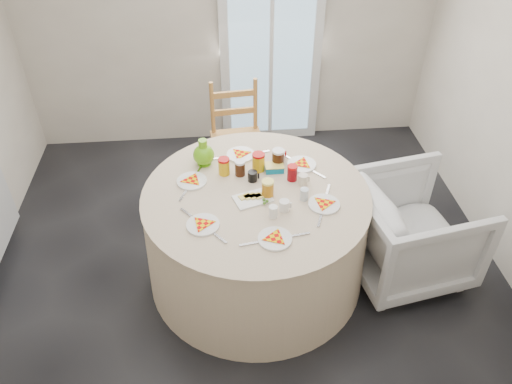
{
  "coord_description": "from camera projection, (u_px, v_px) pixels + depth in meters",
  "views": [
    {
      "loc": [
        -0.17,
        -2.69,
        2.95
      ],
      "look_at": [
        0.07,
        -0.02,
        0.8
      ],
      "focal_mm": 35.0,
      "sensor_mm": 36.0,
      "label": 1
    }
  ],
  "objects": [
    {
      "name": "wall_back",
      "position": [
        229.0,
        17.0,
        4.69
      ],
      "size": [
        4.0,
        0.02,
        2.6
      ],
      "primitive_type": "cube",
      "color": "#BCB5A3",
      "rests_on": "floor"
    },
    {
      "name": "mugs_glasses",
      "position": [
        280.0,
        187.0,
        3.46
      ],
      "size": [
        0.63,
        0.63,
        0.09
      ],
      "primitive_type": null,
      "rotation": [
        0.0,
        0.0,
        0.28
      ],
      "color": "gray",
      "rests_on": "table"
    },
    {
      "name": "table",
      "position": [
        256.0,
        237.0,
        3.7
      ],
      "size": [
        1.64,
        1.64,
        0.83
      ],
      "primitive_type": "cylinder",
      "color": "#CCB494",
      "rests_on": "floor"
    },
    {
      "name": "jar_cluster",
      "position": [
        256.0,
        173.0,
        3.57
      ],
      "size": [
        0.61,
        0.44,
        0.16
      ],
      "primitive_type": null,
      "rotation": [
        0.0,
        0.0,
        0.33
      ],
      "color": "#9B720E",
      "rests_on": "table"
    },
    {
      "name": "butter_tub",
      "position": [
        274.0,
        171.0,
        3.65
      ],
      "size": [
        0.14,
        0.1,
        0.05
      ],
      "primitive_type": "cube",
      "rotation": [
        0.0,
        0.0,
        -0.0
      ],
      "color": "#0776A2",
      "rests_on": "table"
    },
    {
      "name": "glass_door",
      "position": [
        271.0,
        44.0,
        4.83
      ],
      "size": [
        1.0,
        0.08,
        2.1
      ],
      "primitive_type": "cube",
      "color": "silver",
      "rests_on": "floor"
    },
    {
      "name": "wooden_chair",
      "position": [
        238.0,
        144.0,
        4.5
      ],
      "size": [
        0.49,
        0.47,
        1.02
      ],
      "primitive_type": null,
      "rotation": [
        0.0,
        0.0,
        0.09
      ],
      "color": "#B47343",
      "rests_on": "floor"
    },
    {
      "name": "cheese_platter",
      "position": [
        253.0,
        201.0,
        3.4
      ],
      "size": [
        0.29,
        0.23,
        0.03
      ],
      "primitive_type": null,
      "rotation": [
        0.0,
        0.0,
        0.31
      ],
      "color": "silver",
      "rests_on": "table"
    },
    {
      "name": "place_settings",
      "position": [
        256.0,
        195.0,
        3.46
      ],
      "size": [
        1.33,
        1.33,
        0.02
      ],
      "primitive_type": null,
      "rotation": [
        0.0,
        0.0,
        0.16
      ],
      "color": "white",
      "rests_on": "table"
    },
    {
      "name": "armchair",
      "position": [
        410.0,
        231.0,
        3.73
      ],
      "size": [
        0.94,
        0.98,
        0.87
      ],
      "primitive_type": "imported",
      "rotation": [
        0.0,
        0.0,
        1.76
      ],
      "color": "silver",
      "rests_on": "floor"
    },
    {
      "name": "green_pitcher",
      "position": [
        204.0,
        155.0,
        3.67
      ],
      "size": [
        0.16,
        0.16,
        0.2
      ],
      "primitive_type": null,
      "rotation": [
        0.0,
        0.0,
        -0.03
      ],
      "color": "#5BAD12",
      "rests_on": "table"
    },
    {
      "name": "floor",
      "position": [
        247.0,
        270.0,
        3.95
      ],
      "size": [
        4.0,
        4.0,
        0.0
      ],
      "primitive_type": "plane",
      "color": "black",
      "rests_on": "ground"
    }
  ]
}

